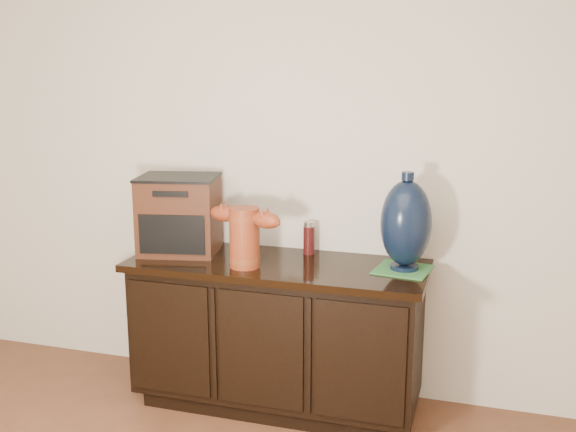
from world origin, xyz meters
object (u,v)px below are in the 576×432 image
(tv_radio, at_px, (179,214))
(spray_can, at_px, (309,238))
(lamp_base, at_px, (406,224))
(sideboard, at_px, (277,333))
(terracotta_vessel, at_px, (244,234))

(tv_radio, height_order, spray_can, tv_radio)
(tv_radio, height_order, lamp_base, lamp_base)
(spray_can, bearing_deg, sideboard, -119.79)
(sideboard, bearing_deg, terracotta_vessel, -136.90)
(tv_radio, bearing_deg, terracotta_vessel, -31.49)
(sideboard, height_order, spray_can, spray_can)
(lamp_base, distance_m, spray_can, 0.54)
(tv_radio, bearing_deg, spray_can, 2.37)
(terracotta_vessel, xyz_separation_m, lamp_base, (0.74, 0.16, 0.06))
(sideboard, bearing_deg, spray_can, 60.21)
(spray_can, bearing_deg, tv_radio, -166.21)
(sideboard, distance_m, lamp_base, 0.85)
(sideboard, relative_size, lamp_base, 3.18)
(terracotta_vessel, relative_size, lamp_base, 0.89)
(terracotta_vessel, xyz_separation_m, spray_can, (0.23, 0.31, -0.08))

